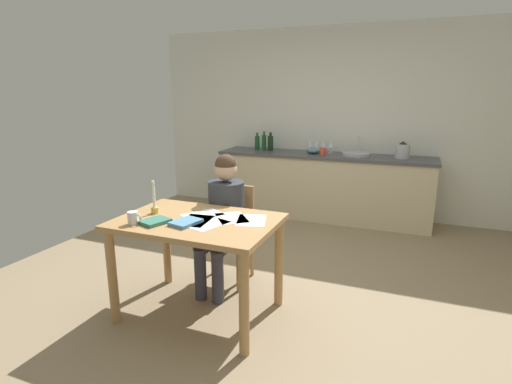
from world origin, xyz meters
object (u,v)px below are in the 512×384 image
Objects in this scene: coffee_mug at (133,218)px; bottle_vinegar at (264,142)px; dining_table at (198,235)px; person_seated at (223,213)px; wine_glass_back_left at (316,144)px; teacup_on_counter at (323,152)px; candlestick at (154,204)px; chair_at_table at (231,228)px; book_cookery at (186,222)px; wine_glass_near_sink at (331,145)px; stovetop_kettle at (402,151)px; wine_glass_back_right at (310,144)px; bottle_oil at (257,143)px; bottle_wine_red at (270,143)px; mixing_bowl at (314,150)px; book_magazine at (155,221)px; wine_glass_by_kettle at (324,145)px; sink_unit at (356,154)px.

bottle_vinegar reaches higher than coffee_mug.
dining_table is 0.51m from person_seated.
wine_glass_back_left is 1.35× the size of teacup_on_counter.
candlestick is 2.32× the size of teacup_on_counter.
chair_at_table is at bearing 93.04° from dining_table.
book_cookery is 3.15m from wine_glass_back_left.
wine_glass_near_sink reaches higher than dining_table.
dining_table is at bearing -1.96° from candlestick.
book_cookery is 1.88× the size of teacup_on_counter.
dining_table is 3.17m from stovetop_kettle.
book_cookery is 3.08m from bottle_vinegar.
person_seated reaches higher than wine_glass_back_right.
chair_at_table is 3.56× the size of bottle_oil.
mixing_bowl is at bearing -3.81° from bottle_wine_red.
chair_at_table reaches higher than book_magazine.
candlestick is 1.71× the size of wine_glass_back_right.
book_magazine and book_cookery have the same top height.
bottle_oil is (-0.28, 2.90, 0.15)m from candlestick.
wine_glass_by_kettle is at bearing 99.32° from book_magazine.
bottle_wine_red reaches higher than candlestick.
candlestick is at bearing -121.32° from stovetop_kettle.
sink_unit is (0.80, 2.35, 0.24)m from person_seated.
book_cookery is at bearing -98.27° from dining_table.
book_magazine is 1.28× the size of wine_glass_back_right.
bottle_oil is at bearing -174.45° from wine_glass_by_kettle.
wine_glass_back_right is (0.56, 0.11, -0.00)m from bottle_wine_red.
mixing_bowl is at bearing 138.08° from teacup_on_counter.
wine_glass_by_kettle reaches higher than coffee_mug.
dining_table is 6.19× the size of mixing_bowl.
bottle_wine_red is 1.36× the size of mixing_bowl.
stovetop_kettle reaches higher than book_magazine.
teacup_on_counter is at bearing -61.68° from wine_glass_back_left.
book_magazine is at bearing 30.08° from coffee_mug.
coffee_mug reaches higher than book_magazine.
coffee_mug is 0.54× the size of book_cookery.
person_seated is 0.64m from book_cookery.
wine_glass_back_left is (-1.15, 0.15, 0.01)m from stovetop_kettle.
person_seated is 7.76× the size of wine_glass_back_left.
bottle_wine_red is 1.71× the size of wine_glass_back_left.
bottle_vinegar is 1.77× the size of wine_glass_near_sink.
stovetop_kettle is (1.80, -0.04, -0.01)m from bottle_wine_red.
book_magazine is at bearing -141.36° from dining_table.
wine_glass_back_right reaches higher than dining_table.
stovetop_kettle reaches higher than wine_glass_back_left.
wine_glass_back_left is at bearing 180.00° from wine_glass_by_kettle.
chair_at_table is 2.26m from mixing_bowl.
wine_glass_back_left is at bearing 180.00° from wine_glass_near_sink.
person_seated is at bearing -88.33° from chair_at_table.
bottle_oil is 1.05m from teacup_on_counter.
coffee_mug is at bearing -98.25° from wine_glass_back_right.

